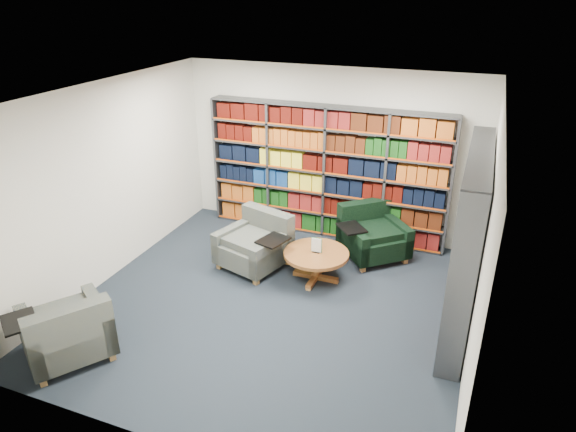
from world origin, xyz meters
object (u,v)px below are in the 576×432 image
(chair_teal_front, at_px, (68,334))
(chair_green_right, at_px, (371,235))
(chair_teal_left, at_px, (257,245))
(coffee_table, at_px, (316,258))

(chair_teal_front, bearing_deg, chair_green_right, 54.54)
(chair_teal_left, relative_size, coffee_table, 1.26)
(chair_teal_left, bearing_deg, coffee_table, -6.16)
(chair_green_right, distance_m, coffee_table, 1.19)
(chair_green_right, relative_size, coffee_table, 1.33)
(chair_teal_left, distance_m, chair_teal_front, 2.99)
(chair_teal_left, height_order, chair_green_right, chair_teal_left)
(chair_teal_left, relative_size, chair_teal_front, 0.94)
(chair_teal_left, distance_m, coffee_table, 0.98)
(chair_teal_front, height_order, coffee_table, chair_teal_front)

